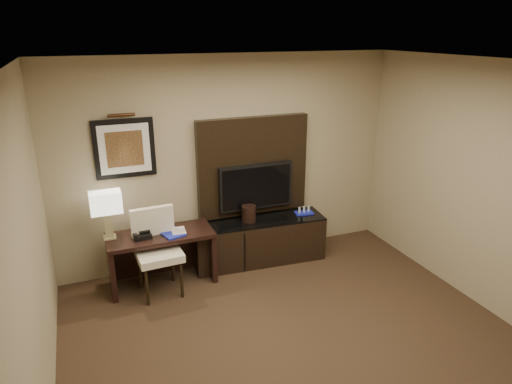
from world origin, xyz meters
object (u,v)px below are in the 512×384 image
table_lamp (107,215)px  desk_chair (159,253)px  desk (162,259)px  desk_phone (142,234)px  tv (256,186)px  minibar_tray (304,211)px  ice_bucket (249,213)px  credenza (259,240)px

table_lamp → desk_chair: bearing=-31.6°
desk → desk_phone: desk_phone is taller
tv → minibar_tray: size_ratio=4.09×
ice_bucket → minibar_tray: bearing=-2.9°
desk_chair → ice_bucket: 1.30m
desk → credenza: desk is taller
desk → tv: bearing=10.4°
desk → desk_phone: 0.44m
desk → minibar_tray: 1.99m
credenza → table_lamp: bearing=-175.9°
minibar_tray → ice_bucket: bearing=177.1°
tv → minibar_tray: bearing=-14.3°
credenza → ice_bucket: ice_bucket is taller
ice_bucket → minibar_tray: (0.79, -0.04, -0.06)m
desk_chair → desk_phone: desk_chair is taller
desk → desk_phone: size_ratio=6.36×
tv → credenza: bearing=-93.1°
table_lamp → ice_bucket: 1.76m
table_lamp → desk_phone: (0.35, -0.13, -0.24)m
desk → credenza: 1.32m
desk → minibar_tray: size_ratio=5.12×
table_lamp → ice_bucket: bearing=0.6°
desk_chair → desk: bearing=69.3°
ice_bucket → minibar_tray: ice_bucket is taller
desk_chair → table_lamp: bearing=145.3°
tv → minibar_tray: (0.64, -0.16, -0.38)m
credenza → desk_chair: desk_chair is taller
desk → credenza: (1.32, 0.10, -0.04)m
tv → desk_phone: size_ratio=5.08×
desk → minibar_tray: (1.96, 0.08, 0.31)m
ice_bucket → minibar_tray: 0.79m
tv → desk_phone: tv is taller
tv → desk_phone: (-1.54, -0.27, -0.30)m
credenza → table_lamp: 2.00m
table_lamp → desk: bearing=-9.7°
desk_phone → table_lamp: bearing=154.5°
credenza → minibar_tray: bearing=1.9°
table_lamp → desk_phone: bearing=-20.4°
credenza → table_lamp: size_ratio=3.01×
tv → desk_phone: 1.59m
credenza → tv: size_ratio=1.74×
tv → ice_bucket: 0.37m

